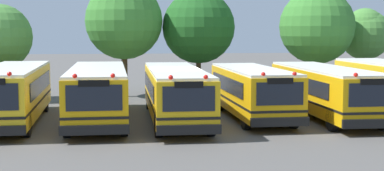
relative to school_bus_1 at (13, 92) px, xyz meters
The scene contains 10 objects.
ground_plane 7.54m from the school_bus_1, ahead, with size 160.00×160.00×0.00m, color #514F4C.
school_bus_1 is the anchor object (origin of this frame).
school_bus_2 3.81m from the school_bus_1, ahead, with size 2.63×11.24×2.60m.
school_bus_3 7.38m from the school_bus_1, ahead, with size 2.60×11.52×2.55m.
school_bus_4 11.12m from the school_bus_1, ahead, with size 2.46×9.23×2.53m.
school_bus_5 14.73m from the school_bus_1, ahead, with size 2.69×10.94×2.54m.
tree_2 11.63m from the school_bus_1, 61.72° to the left, with size 4.88×4.88×7.26m.
tree_3 14.59m from the school_bus_1, 45.57° to the left, with size 4.73×4.73×6.79m.
tree_4 19.34m from the school_bus_1, 25.37° to the left, with size 4.77×4.77×6.85m.
tree_5 23.28m from the school_bus_1, 24.01° to the left, with size 3.34×3.34×5.69m.
Camera 1 is at (-2.80, -26.26, 4.14)m, focal length 52.79 mm.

